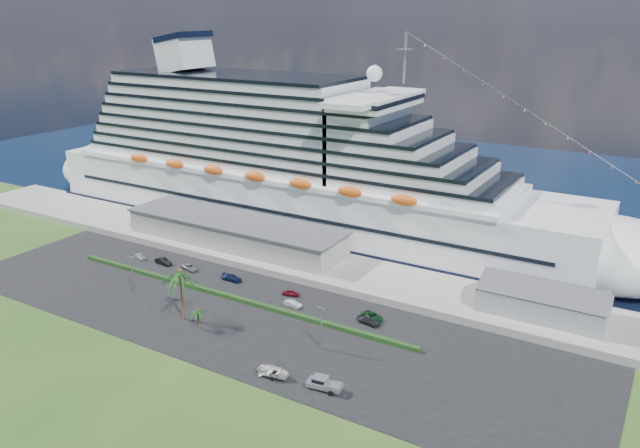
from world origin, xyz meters
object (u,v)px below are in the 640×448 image
Objects in this scene: cruise_ship at (296,169)px; pickup_truck at (324,383)px; parked_car_3 at (232,278)px; boat_trailer at (273,371)px.

pickup_truck is at bearing -54.13° from cruise_ship.
boat_trailer is at bearing -132.14° from parked_car_3.
cruise_ship is at bearing 125.87° from pickup_truck.
parked_car_3 is 0.80× the size of pickup_truck.
cruise_ship is 38.13× the size of parked_car_3.
cruise_ship is 30.59× the size of pickup_truck.
cruise_ship reaches higher than pickup_truck.
parked_car_3 is at bearing 146.42° from pickup_truck.
cruise_ship is at bearing 11.48° from parked_car_3.
boat_trailer is at bearing -171.81° from pickup_truck.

